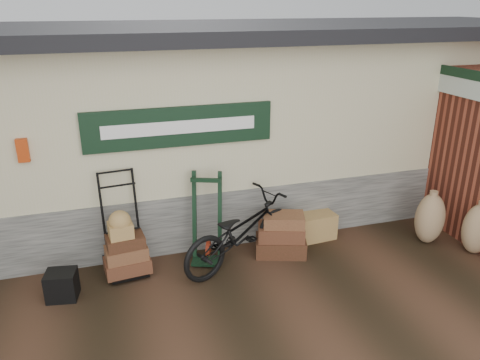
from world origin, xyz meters
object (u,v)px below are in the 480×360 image
(black_trunk, at_px, (62,285))
(green_barrow, at_px, (207,218))
(porter_trolley, at_px, (122,223))
(bicycle, at_px, (241,228))
(wicker_hamper, at_px, (314,225))
(suitcase_stack, at_px, (281,234))

(black_trunk, bearing_deg, green_barrow, 11.24)
(green_barrow, height_order, black_trunk, green_barrow)
(porter_trolley, relative_size, green_barrow, 1.10)
(green_barrow, bearing_deg, bicycle, -11.34)
(porter_trolley, distance_m, black_trunk, 1.08)
(bicycle, bearing_deg, black_trunk, 69.27)
(porter_trolley, relative_size, bicycle, 0.74)
(wicker_hamper, distance_m, black_trunk, 3.80)
(porter_trolley, xyz_separation_m, green_barrow, (1.17, -0.05, -0.07))
(bicycle, bearing_deg, wicker_hamper, -95.62)
(green_barrow, height_order, bicycle, green_barrow)
(porter_trolley, relative_size, black_trunk, 3.93)
(wicker_hamper, bearing_deg, green_barrow, -174.96)
(suitcase_stack, bearing_deg, bicycle, -170.17)
(wicker_hamper, bearing_deg, suitcase_stack, -155.05)
(suitcase_stack, relative_size, bicycle, 0.37)
(green_barrow, distance_m, black_trunk, 2.08)
(suitcase_stack, height_order, black_trunk, suitcase_stack)
(green_barrow, relative_size, bicycle, 0.67)
(green_barrow, bearing_deg, porter_trolley, -160.96)
(suitcase_stack, bearing_deg, black_trunk, -175.69)
(green_barrow, xyz_separation_m, bicycle, (0.43, -0.28, -0.09))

